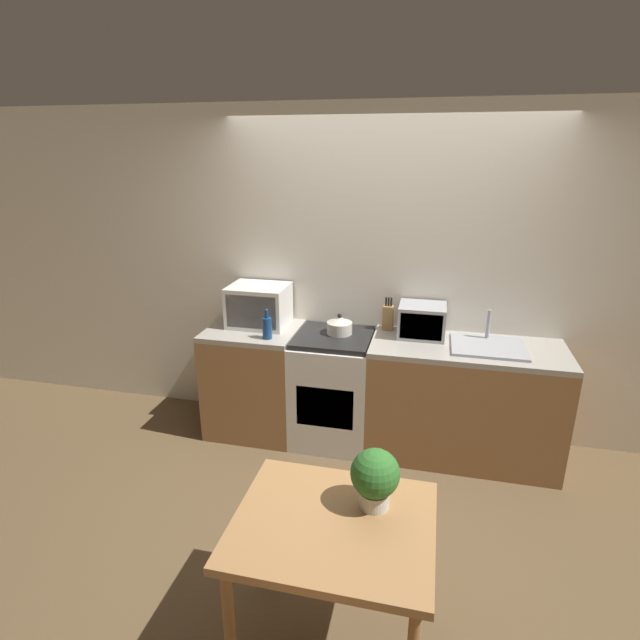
{
  "coord_description": "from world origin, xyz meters",
  "views": [
    {
      "loc": [
        0.38,
        -2.67,
        2.26
      ],
      "look_at": [
        -0.43,
        0.76,
        1.05
      ],
      "focal_mm": 28.0,
      "sensor_mm": 36.0,
      "label": 1
    }
  ],
  "objects_px": {
    "stove_range": "(333,388)",
    "bottle": "(267,327)",
    "toaster_oven": "(422,321)",
    "dining_table": "(333,539)",
    "microwave": "(259,305)",
    "kettle": "(340,325)"
  },
  "relations": [
    {
      "from": "stove_range",
      "to": "microwave",
      "type": "height_order",
      "value": "microwave"
    },
    {
      "from": "microwave",
      "to": "dining_table",
      "type": "height_order",
      "value": "microwave"
    },
    {
      "from": "bottle",
      "to": "dining_table",
      "type": "bearing_deg",
      "value": -62.35
    },
    {
      "from": "toaster_oven",
      "to": "dining_table",
      "type": "bearing_deg",
      "value": -98.28
    },
    {
      "from": "stove_range",
      "to": "bottle",
      "type": "relative_size",
      "value": 3.94
    },
    {
      "from": "microwave",
      "to": "toaster_oven",
      "type": "distance_m",
      "value": 1.3
    },
    {
      "from": "stove_range",
      "to": "bottle",
      "type": "xyz_separation_m",
      "value": [
        -0.47,
        -0.18,
        0.54
      ]
    },
    {
      "from": "kettle",
      "to": "toaster_oven",
      "type": "relative_size",
      "value": 0.56
    },
    {
      "from": "microwave",
      "to": "dining_table",
      "type": "relative_size",
      "value": 0.53
    },
    {
      "from": "stove_range",
      "to": "bottle",
      "type": "distance_m",
      "value": 0.74
    },
    {
      "from": "kettle",
      "to": "bottle",
      "type": "bearing_deg",
      "value": -155.78
    },
    {
      "from": "kettle",
      "to": "toaster_oven",
      "type": "height_order",
      "value": "toaster_oven"
    },
    {
      "from": "microwave",
      "to": "bottle",
      "type": "height_order",
      "value": "microwave"
    },
    {
      "from": "stove_range",
      "to": "toaster_oven",
      "type": "relative_size",
      "value": 2.58
    },
    {
      "from": "microwave",
      "to": "bottle",
      "type": "distance_m",
      "value": 0.33
    },
    {
      "from": "kettle",
      "to": "bottle",
      "type": "relative_size",
      "value": 0.86
    },
    {
      "from": "toaster_oven",
      "to": "stove_range",
      "type": "bearing_deg",
      "value": -168.22
    },
    {
      "from": "microwave",
      "to": "dining_table",
      "type": "distance_m",
      "value": 2.2
    },
    {
      "from": "dining_table",
      "to": "microwave",
      "type": "bearing_deg",
      "value": 118.06
    },
    {
      "from": "stove_range",
      "to": "kettle",
      "type": "height_order",
      "value": "kettle"
    },
    {
      "from": "dining_table",
      "to": "toaster_oven",
      "type": "bearing_deg",
      "value": 81.72
    },
    {
      "from": "kettle",
      "to": "dining_table",
      "type": "distance_m",
      "value": 1.91
    }
  ]
}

